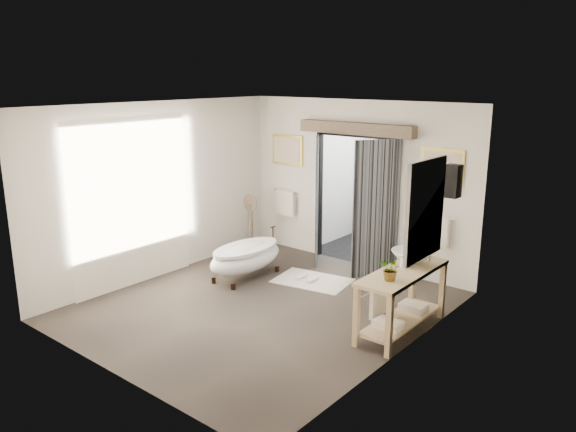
% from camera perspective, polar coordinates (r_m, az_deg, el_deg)
% --- Properties ---
extents(ground_plane, '(5.00, 5.00, 0.00)m').
position_cam_1_polar(ground_plane, '(8.38, -2.63, -9.11)').
color(ground_plane, '#453B32').
extents(room_shell, '(4.52, 5.02, 2.91)m').
position_cam_1_polar(room_shell, '(7.77, -3.52, 3.38)').
color(room_shell, beige).
rests_on(room_shell, ground_plane).
extents(shower_room, '(2.22, 2.01, 2.51)m').
position_cam_1_polar(shower_room, '(11.25, 11.01, 1.61)').
color(shower_room, black).
rests_on(shower_room, ground_plane).
extents(back_wall_dressing, '(3.82, 0.74, 2.52)m').
position_cam_1_polar(back_wall_dressing, '(9.70, 6.44, 3.74)').
color(back_wall_dressing, black).
rests_on(back_wall_dressing, ground_plane).
extents(clawfoot_tub, '(0.68, 1.51, 0.74)m').
position_cam_1_polar(clawfoot_tub, '(9.38, -4.31, -4.16)').
color(clawfoot_tub, '#301E12').
rests_on(clawfoot_tub, ground_plane).
extents(vanity, '(0.57, 1.60, 0.85)m').
position_cam_1_polar(vanity, '(7.56, 11.32, -7.91)').
color(vanity, tan).
rests_on(vanity, ground_plane).
extents(pedestal_mirror, '(0.34, 0.22, 1.13)m').
position_cam_1_polar(pedestal_mirror, '(10.71, -3.80, -1.10)').
color(pedestal_mirror, '#75614E').
rests_on(pedestal_mirror, ground_plane).
extents(rug, '(1.32, 1.00, 0.01)m').
position_cam_1_polar(rug, '(9.32, 2.50, -6.58)').
color(rug, silver).
rests_on(rug, ground_plane).
extents(slippers, '(0.33, 0.25, 0.05)m').
position_cam_1_polar(slippers, '(9.32, 1.92, -6.35)').
color(slippers, beige).
rests_on(slippers, rug).
extents(basin, '(0.56, 0.56, 0.19)m').
position_cam_1_polar(basin, '(7.70, 12.43, -4.08)').
color(basin, white).
rests_on(basin, vanity).
extents(plant, '(0.30, 0.28, 0.30)m').
position_cam_1_polar(plant, '(7.01, 10.45, -5.34)').
color(plant, gray).
rests_on(plant, vanity).
extents(soap_bottle_a, '(0.13, 0.13, 0.21)m').
position_cam_1_polar(soap_bottle_a, '(7.53, 11.79, -4.36)').
color(soap_bottle_a, gray).
rests_on(soap_bottle_a, vanity).
extents(soap_bottle_b, '(0.17, 0.17, 0.19)m').
position_cam_1_polar(soap_bottle_b, '(8.04, 13.85, -3.37)').
color(soap_bottle_b, gray).
rests_on(soap_bottle_b, vanity).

